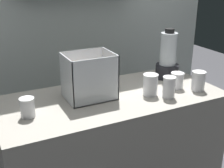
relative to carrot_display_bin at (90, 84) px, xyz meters
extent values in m
cube|color=#9E998E|center=(0.13, -0.04, -0.54)|extent=(1.40, 0.64, 0.90)
cube|color=silver|center=(0.13, 0.73, 0.26)|extent=(2.60, 0.04, 2.50)
cube|color=white|center=(0.00, 0.00, -0.08)|extent=(0.29, 0.23, 0.01)
cube|color=white|center=(0.00, -0.11, 0.05)|extent=(0.29, 0.01, 0.28)
cube|color=white|center=(0.00, 0.11, 0.05)|extent=(0.29, 0.01, 0.28)
cube|color=white|center=(-0.15, 0.00, 0.05)|extent=(0.01, 0.23, 0.28)
cube|color=white|center=(0.14, 0.00, 0.05)|extent=(0.01, 0.23, 0.28)
cone|color=orange|center=(0.03, -0.02, -0.06)|extent=(0.12, 0.14, 0.03)
cone|color=orange|center=(0.01, 0.01, -0.06)|extent=(0.17, 0.08, 0.03)
cone|color=orange|center=(-0.02, 0.01, -0.06)|extent=(0.18, 0.12, 0.03)
cone|color=orange|center=(-0.06, -0.01, -0.06)|extent=(0.09, 0.14, 0.03)
cone|color=orange|center=(0.03, 0.00, -0.04)|extent=(0.05, 0.18, 0.03)
cone|color=orange|center=(0.04, 0.00, -0.04)|extent=(0.10, 0.17, 0.03)
cone|color=orange|center=(0.03, -0.02, -0.03)|extent=(0.10, 0.15, 0.03)
cone|color=orange|center=(0.01, 0.01, -0.03)|extent=(0.03, 0.15, 0.03)
cylinder|color=black|center=(0.64, 0.09, -0.04)|extent=(0.17, 0.17, 0.10)
cylinder|color=silver|center=(0.64, 0.09, 0.13)|extent=(0.12, 0.12, 0.23)
cylinder|color=red|center=(0.64, 0.09, 0.03)|extent=(0.11, 0.11, 0.04)
cylinder|color=black|center=(0.64, 0.09, 0.26)|extent=(0.07, 0.07, 0.03)
cylinder|color=white|center=(-0.40, -0.09, -0.04)|extent=(0.08, 0.08, 0.10)
cylinder|color=maroon|center=(-0.40, -0.09, -0.05)|extent=(0.07, 0.07, 0.08)
cylinder|color=white|center=(-0.40, -0.09, 0.02)|extent=(0.08, 0.08, 0.01)
cylinder|color=white|center=(0.35, -0.13, -0.02)|extent=(0.09, 0.09, 0.13)
cylinder|color=red|center=(0.35, -0.13, -0.04)|extent=(0.08, 0.08, 0.09)
cylinder|color=white|center=(0.35, -0.13, 0.05)|extent=(0.09, 0.09, 0.01)
cylinder|color=white|center=(0.43, -0.22, -0.02)|extent=(0.08, 0.08, 0.13)
cylinder|color=yellow|center=(0.43, -0.22, -0.05)|extent=(0.07, 0.07, 0.08)
cylinder|color=white|center=(0.43, -0.22, 0.05)|extent=(0.08, 0.08, 0.01)
cylinder|color=white|center=(0.57, -0.12, -0.03)|extent=(0.08, 0.08, 0.10)
cylinder|color=orange|center=(0.57, -0.12, -0.05)|extent=(0.08, 0.08, 0.07)
cylinder|color=white|center=(0.57, -0.12, 0.02)|extent=(0.09, 0.09, 0.01)
cylinder|color=white|center=(0.68, -0.20, -0.03)|extent=(0.09, 0.09, 0.12)
cylinder|color=maroon|center=(0.68, -0.20, -0.05)|extent=(0.08, 0.08, 0.08)
cylinder|color=white|center=(0.68, -0.20, 0.04)|extent=(0.09, 0.09, 0.01)
camera|label=1|loc=(-0.63, -1.57, 0.65)|focal=47.47mm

